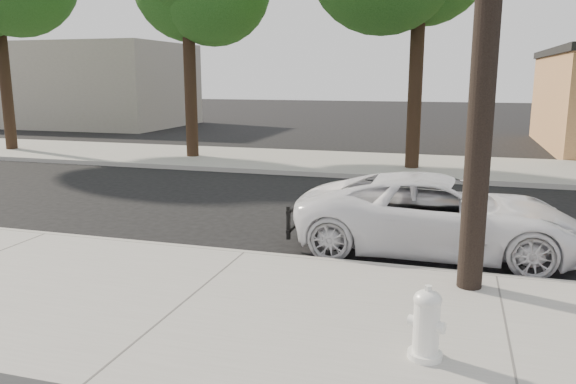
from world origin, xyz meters
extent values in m
plane|color=black|center=(0.00, 0.00, 0.00)|extent=(120.00, 120.00, 0.00)
cube|color=gray|center=(0.00, -4.30, 0.07)|extent=(90.00, 4.40, 0.15)
cube|color=gray|center=(0.00, 8.50, 0.07)|extent=(90.00, 5.00, 0.15)
cube|color=#9E9B93|center=(0.00, -2.10, 0.07)|extent=(90.00, 0.12, 0.16)
cube|color=gray|center=(-20.00, 20.00, 2.50)|extent=(14.00, 8.00, 5.00)
cylinder|color=black|center=(-14.00, 8.00, 2.40)|extent=(0.44, 0.44, 4.50)
cylinder|color=black|center=(-6.00, 8.20, 2.28)|extent=(0.44, 0.44, 4.25)
cylinder|color=black|center=(2.00, 7.80, 2.53)|extent=(0.44, 0.44, 4.75)
imported|color=white|center=(3.11, -0.73, 0.68)|extent=(4.94, 2.31, 1.37)
cylinder|color=white|center=(3.12, -4.97, 0.18)|extent=(0.36, 0.36, 0.07)
cylinder|color=white|center=(3.12, -4.97, 0.46)|extent=(0.27, 0.27, 0.62)
ellipsoid|color=white|center=(3.12, -4.97, 0.80)|extent=(0.30, 0.30, 0.21)
cylinder|color=white|center=(3.12, -4.97, 0.52)|extent=(0.41, 0.23, 0.12)
cylinder|color=white|center=(3.12, -4.97, 0.52)|extent=(0.21, 0.24, 0.16)
camera|label=1|loc=(3.29, -10.58, 3.06)|focal=35.00mm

